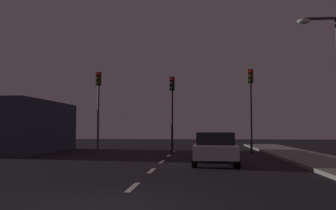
{
  "coord_description": "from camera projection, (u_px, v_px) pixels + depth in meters",
  "views": [
    {
      "loc": [
        1.82,
        -7.07,
        1.6
      ],
      "look_at": [
        -0.16,
        15.31,
        3.1
      ],
      "focal_mm": 37.88,
      "sensor_mm": 36.0,
      "label": 1
    }
  ],
  "objects": [
    {
      "name": "lane_stripe_fifth",
      "position": [
        169.0,
        156.0,
        21.0
      ],
      "size": [
        0.16,
        1.6,
        0.01
      ],
      "primitive_type": "cube",
      "color": "silver",
      "rests_on": "ground_plane"
    },
    {
      "name": "ground_plane",
      "position": [
        154.0,
        169.0,
        14.04
      ],
      "size": [
        80.0,
        80.0,
        0.0
      ],
      "primitive_type": "plane",
      "color": "black"
    },
    {
      "name": "traffic_signal_center",
      "position": [
        172.0,
        100.0,
        23.45
      ],
      "size": [
        0.32,
        0.38,
        5.03
      ],
      "color": "black",
      "rests_on": "ground_plane"
    },
    {
      "name": "lane_stripe_second",
      "position": [
        133.0,
        187.0,
        9.67
      ],
      "size": [
        0.16,
        1.6,
        0.01
      ],
      "primitive_type": "cube",
      "color": "silver",
      "rests_on": "ground_plane"
    },
    {
      "name": "lane_stripe_sixth",
      "position": [
        173.0,
        151.0,
        24.78
      ],
      "size": [
        0.16,
        1.6,
        0.01
      ],
      "primitive_type": "cube",
      "color": "silver",
      "rests_on": "ground_plane"
    },
    {
      "name": "car_stopped_ahead",
      "position": [
        215.0,
        148.0,
        16.02
      ],
      "size": [
        2.06,
        4.42,
        1.44
      ],
      "color": "silver",
      "rests_on": "ground_plane"
    },
    {
      "name": "lane_stripe_third",
      "position": [
        152.0,
        171.0,
        13.45
      ],
      "size": [
        0.16,
        1.6,
        0.01
      ],
      "primitive_type": "cube",
      "color": "silver",
      "rests_on": "ground_plane"
    },
    {
      "name": "storefront_left",
      "position": [
        14.0,
        127.0,
        24.21
      ],
      "size": [
        5.68,
        8.69,
        3.45
      ],
      "primitive_type": "cube",
      "color": "#333847",
      "rests_on": "ground_plane"
    },
    {
      "name": "lane_stripe_fourth",
      "position": [
        162.0,
        161.0,
        17.22
      ],
      "size": [
        0.16,
        1.6,
        0.01
      ],
      "primitive_type": "cube",
      "color": "silver",
      "rests_on": "ground_plane"
    },
    {
      "name": "street_lamp_right",
      "position": [
        332.0,
        74.0,
        15.25
      ],
      "size": [
        1.77,
        0.36,
        6.5
      ],
      "color": "black",
      "rests_on": "ground_plane"
    },
    {
      "name": "traffic_signal_left",
      "position": [
        98.0,
        96.0,
        23.91
      ],
      "size": [
        0.32,
        0.38,
        5.42
      ],
      "color": "#4C4C51",
      "rests_on": "ground_plane"
    },
    {
      "name": "traffic_signal_right",
      "position": [
        251.0,
        95.0,
        23.02
      ],
      "size": [
        0.32,
        0.38,
        5.47
      ],
      "color": "black",
      "rests_on": "ground_plane"
    }
  ]
}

